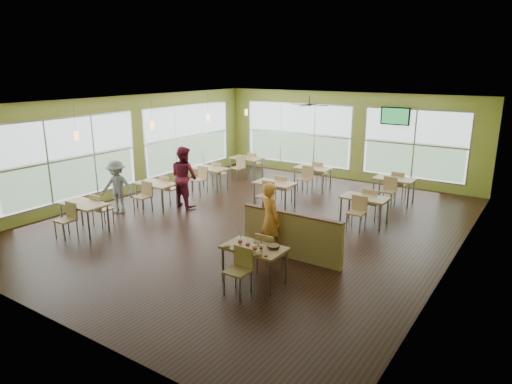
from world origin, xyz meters
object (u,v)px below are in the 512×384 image
at_px(main_table, 254,253).
at_px(half_wall_divider, 291,235).
at_px(food_basket, 273,246).
at_px(man_plaid, 270,219).

distance_m(main_table, half_wall_divider, 1.45).
bearing_deg(half_wall_divider, main_table, -90.00).
bearing_deg(food_basket, man_plaid, 124.45).
distance_m(main_table, man_plaid, 1.43).
bearing_deg(man_plaid, main_table, 133.04).
height_order(main_table, man_plaid, man_plaid).
relative_size(man_plaid, food_basket, 6.47).
height_order(man_plaid, food_basket, man_plaid).
height_order(main_table, food_basket, main_table).
relative_size(main_table, food_basket, 5.89).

